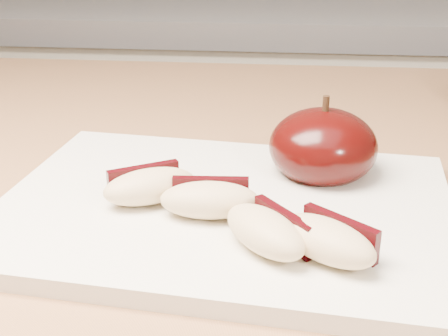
{
  "coord_description": "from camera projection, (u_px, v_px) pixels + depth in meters",
  "views": [
    {
      "loc": [
        0.13,
        0.01,
        1.1
      ],
      "look_at": [
        0.09,
        0.39,
        0.94
      ],
      "focal_mm": 50.0,
      "sensor_mm": 36.0,
      "label": 1
    }
  ],
  "objects": [
    {
      "name": "apple_wedge_d",
      "position": [
        328.0,
        240.0,
        0.35
      ],
      "size": [
        0.07,
        0.06,
        0.02
      ],
      "rotation": [
        0.0,
        0.0,
        -0.69
      ],
      "color": "#CEB183",
      "rests_on": "cutting_board"
    },
    {
      "name": "apple_wedge_c",
      "position": [
        267.0,
        231.0,
        0.36
      ],
      "size": [
        0.06,
        0.07,
        0.02
      ],
      "rotation": [
        0.0,
        0.0,
        -0.89
      ],
      "color": "#CEB183",
      "rests_on": "cutting_board"
    },
    {
      "name": "cutting_board",
      "position": [
        224.0,
        210.0,
        0.42
      ],
      "size": [
        0.33,
        0.25,
        0.01
      ],
      "primitive_type": "cube",
      "rotation": [
        0.0,
        0.0,
        -0.1
      ],
      "color": "silver",
      "rests_on": "island_counter"
    },
    {
      "name": "apple_half",
      "position": [
        323.0,
        147.0,
        0.46
      ],
      "size": [
        0.09,
        0.09,
        0.07
      ],
      "rotation": [
        0.0,
        0.0,
        0.08
      ],
      "color": "black",
      "rests_on": "cutting_board"
    },
    {
      "name": "apple_wedge_a",
      "position": [
        149.0,
        186.0,
        0.42
      ],
      "size": [
        0.07,
        0.06,
        0.02
      ],
      "rotation": [
        0.0,
        0.0,
        0.53
      ],
      "color": "#CEB183",
      "rests_on": "cutting_board"
    },
    {
      "name": "apple_wedge_b",
      "position": [
        210.0,
        199.0,
        0.4
      ],
      "size": [
        0.07,
        0.04,
        0.02
      ],
      "rotation": [
        0.0,
        0.0,
        0.07
      ],
      "color": "#CEB183",
      "rests_on": "cutting_board"
    },
    {
      "name": "back_cabinet",
      "position": [
        221.0,
        215.0,
        1.35
      ],
      "size": [
        2.4,
        0.62,
        0.94
      ],
      "color": "silver",
      "rests_on": "ground"
    }
  ]
}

